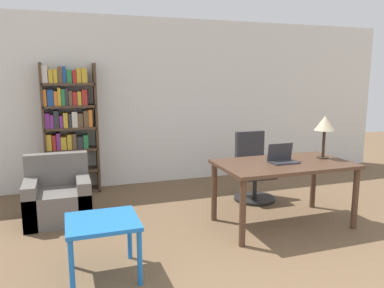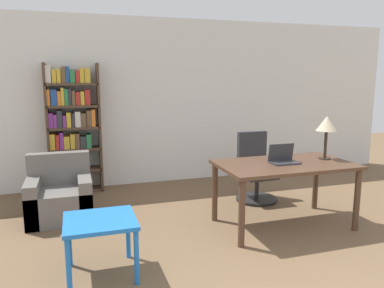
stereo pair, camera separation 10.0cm
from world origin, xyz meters
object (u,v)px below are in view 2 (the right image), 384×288
(bookshelf, at_px, (71,128))
(side_table_blue, at_px, (100,227))
(desk, at_px, (285,171))
(table_lamp, at_px, (327,125))
(laptop, at_px, (283,159))
(office_chair, at_px, (255,172))
(armchair, at_px, (60,197))

(bookshelf, bearing_deg, side_table_blue, -85.37)
(desk, height_order, table_lamp, table_lamp)
(laptop, distance_m, office_chair, 1.07)
(table_lamp, bearing_deg, bookshelf, 144.47)
(desk, bearing_deg, side_table_blue, -166.37)
(laptop, bearing_deg, table_lamp, 3.91)
(side_table_blue, xyz_separation_m, armchair, (-0.39, 1.57, -0.18))
(table_lamp, bearing_deg, armchair, 162.35)
(table_lamp, distance_m, bookshelf, 3.65)
(laptop, bearing_deg, armchair, 157.67)
(desk, distance_m, bookshelf, 3.23)
(side_table_blue, bearing_deg, laptop, 14.06)
(desk, xyz_separation_m, side_table_blue, (-2.16, -0.52, -0.22))
(armchair, height_order, bookshelf, bookshelf)
(laptop, height_order, side_table_blue, laptop)
(desk, bearing_deg, office_chair, 82.61)
(table_lamp, bearing_deg, side_table_blue, -168.13)
(laptop, distance_m, armchair, 2.79)
(side_table_blue, distance_m, armchair, 1.63)
(bookshelf, bearing_deg, armchair, -98.72)
(desk, xyz_separation_m, armchair, (-2.55, 1.05, -0.40))
(desk, height_order, laptop, laptop)
(laptop, relative_size, office_chair, 0.33)
(table_lamp, xyz_separation_m, bookshelf, (-2.96, 2.12, -0.19))
(side_table_blue, bearing_deg, office_chair, 33.44)
(side_table_blue, bearing_deg, armchair, 103.91)
(desk, bearing_deg, armchair, 157.57)
(side_table_blue, height_order, armchair, armchair)
(desk, xyz_separation_m, table_lamp, (0.59, 0.05, 0.51))
(laptop, xyz_separation_m, bookshelf, (-2.36, 2.16, 0.18))
(table_lamp, relative_size, bookshelf, 0.27)
(armchair, bearing_deg, office_chair, -1.39)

